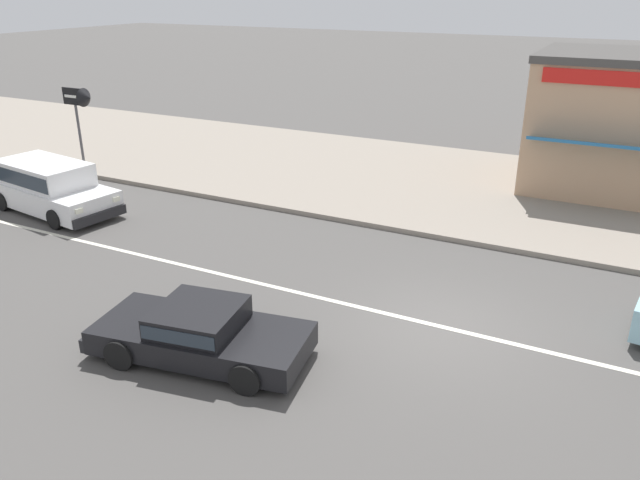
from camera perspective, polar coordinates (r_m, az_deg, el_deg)
name	(u,v)px	position (r m, az deg, el deg)	size (l,w,h in m)	color
ground_plane	(440,326)	(13.54, 10.95, -7.77)	(160.00, 160.00, 0.00)	#4C4947
lane_centre_stripe	(440,326)	(13.54, 10.95, -7.76)	(50.40, 0.14, 0.01)	silver
kerb_strip	(524,195)	(22.23, 18.17, 3.92)	(68.00, 10.00, 0.15)	gray
sedan_black_0	(200,332)	(12.29, -10.92, -8.23)	(4.46, 2.40, 1.06)	black
minivan_white_4	(49,185)	(21.43, -23.54, 4.64)	(4.87, 2.48, 1.56)	white
arrow_signboard	(84,101)	(25.29, -20.78, 11.76)	(1.40, 0.69, 2.98)	#4C4C51
shopfront_corner_warung	(618,121)	(23.59, 25.59, 9.76)	(5.46, 5.96, 4.51)	tan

